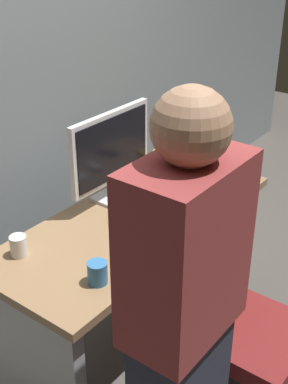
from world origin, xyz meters
The scene contains 12 objects.
ground_plane centered at (0.00, 0.00, 0.00)m, with size 9.00×9.00×0.00m, color #4C4742.
wall_back centered at (0.00, 0.78, 1.50)m, with size 6.40×0.10×3.00m, color gray.
desk centered at (0.00, 0.00, 0.51)m, with size 1.52×0.64×0.73m.
office_chair centered at (-0.11, -0.64, 0.43)m, with size 0.52×0.52×0.94m.
person_at_desk centered at (-0.61, -0.67, 0.84)m, with size 0.40×0.24×1.64m.
monitor centered at (0.08, 0.21, 0.99)m, with size 0.54×0.14×0.46m.
keyboard centered at (-0.05, -0.13, 0.74)m, with size 0.43×0.13×0.02m, color white.
mouse centered at (0.26, -0.13, 0.75)m, with size 0.06×0.10×0.03m, color white.
cup_near_keyboard centered at (-0.49, -0.19, 0.78)m, with size 0.08×0.08×0.09m, color #3372B2.
cup_by_monitor centered at (-0.55, 0.20, 0.78)m, with size 0.07×0.07×0.09m, color white.
book_stack centered at (0.48, 0.17, 0.79)m, with size 0.24×0.19×0.12m.
cell_phone centered at (0.47, -0.21, 0.73)m, with size 0.07×0.14×0.01m, color black.
Camera 1 is at (-1.71, -1.35, 2.02)m, focal length 49.53 mm.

